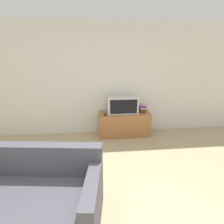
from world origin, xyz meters
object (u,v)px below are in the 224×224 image
Objects in this scene: tv_stand at (124,124)px; couch at (26,201)px; book_stack at (143,109)px; remote_on_stand at (105,114)px; television at (122,105)px.

tv_stand is 2.70m from couch.
book_stack is 0.94m from remote_on_stand.
tv_stand is 5.79× the size of book_stack.
television is at bearing 152.84° from tv_stand.
couch is 10.40× the size of remote_on_stand.
tv_stand is 1.73× the size of television.
remote_on_stand reaches higher than tv_stand.
book_stack is at bearing 8.24° from tv_stand.
tv_stand is 0.56m from remote_on_stand.
television is 3.35× the size of book_stack.
book_stack is (0.45, 0.07, 0.35)m from tv_stand.
remote_on_stand is at bearing -162.80° from television.
television reaches higher than book_stack.
remote_on_stand is at bearing -169.69° from book_stack.
book_stack reaches higher than tv_stand.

